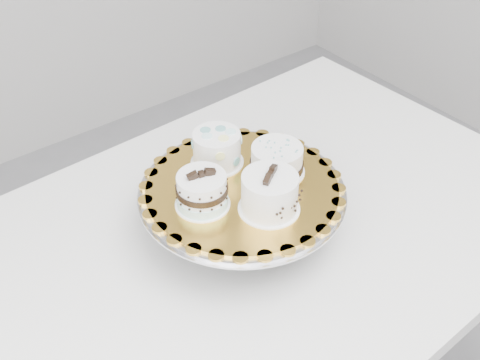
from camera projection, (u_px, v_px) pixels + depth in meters
table at (256, 248)px, 1.28m from camera, size 1.31×0.90×0.75m
cake_stand at (242, 202)px, 1.18m from camera, size 0.40×0.40×0.11m
cake_board at (242, 187)px, 1.15m from camera, size 0.48×0.48×0.01m
cake_swirl at (270, 194)px, 1.08m from camera, size 0.14×0.14×0.09m
cake_banded at (202, 192)px, 1.09m from camera, size 0.11×0.11×0.08m
cake_dots at (217, 148)px, 1.19m from camera, size 0.12×0.12×0.07m
cake_ribbon at (277, 160)px, 1.17m from camera, size 0.13×0.13×0.06m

